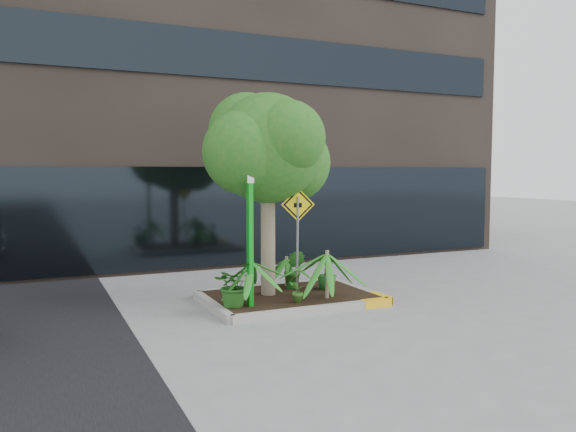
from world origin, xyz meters
name	(u,v)px	position (x,y,z in m)	size (l,w,h in m)	color
ground	(287,306)	(0.00, 0.00, 0.00)	(80.00, 80.00, 0.00)	gray
building	(192,19)	(0.50, 8.50, 7.50)	(18.00, 8.00, 15.00)	#2D2621
planter	(292,297)	(0.23, 0.27, 0.10)	(3.35, 2.36, 0.15)	#9E9E99
tree	(267,149)	(-0.21, 0.48, 3.02)	(2.76, 2.44, 4.13)	gray
palm_front	(327,253)	(0.70, -0.29, 1.01)	(1.04, 1.04, 1.15)	gray
palm_left	(252,262)	(-0.77, -0.11, 0.91)	(0.92, 0.92, 1.02)	gray
palm_back	(287,258)	(0.48, 1.09, 0.73)	(0.71, 0.71, 0.78)	gray
shrub_a	(234,284)	(-1.15, -0.20, 0.55)	(0.73, 0.73, 0.81)	#1D5117
shrub_b	(327,272)	(1.09, 0.42, 0.51)	(0.40, 0.40, 0.72)	#1E5B1B
shrub_c	(298,285)	(0.03, -0.40, 0.49)	(0.35, 0.35, 0.67)	#346720
shrub_d	(294,269)	(0.51, 0.76, 0.55)	(0.44, 0.44, 0.80)	#1E5A1A
street_sign_post	(251,206)	(-0.82, -0.23, 1.96)	(1.03, 0.93, 3.17)	#0D9418
cattle_sign	(298,223)	(0.24, 0.04, 1.58)	(0.63, 0.21, 2.12)	slate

